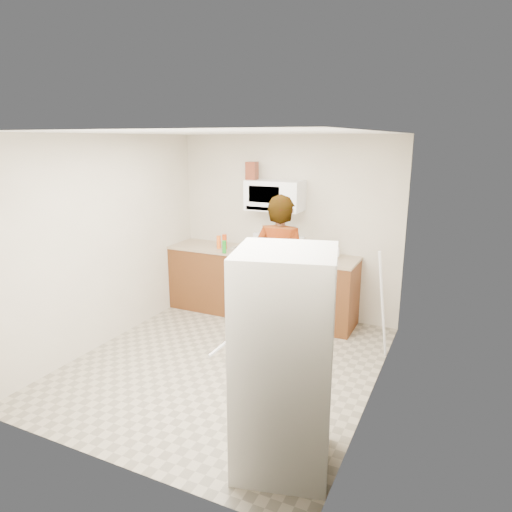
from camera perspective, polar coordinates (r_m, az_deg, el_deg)
The scene contains 20 objects.
floor at distance 5.26m, azimuth -3.82°, elevation -13.25°, with size 3.60×3.60×0.00m, color gray.
back_wall at distance 6.39m, azimuth 3.80°, elevation 3.68°, with size 3.20×0.02×2.50m, color beige.
right_wall at distance 4.28m, azimuth 14.85°, elevation -2.19°, with size 0.02×3.60×2.50m, color beige.
cabinet_left at distance 6.77m, azimuth -5.49°, elevation -2.72°, with size 1.12×0.62×0.90m, color #5D2F16.
counter_left at distance 6.65m, azimuth -5.58°, elevation 1.13°, with size 1.14×0.64×0.04m, color tan.
cabinet_right at distance 6.11m, azimuth 8.59°, elevation -4.74°, with size 0.80×0.62×0.90m, color #5D2F16.
counter_right at distance 5.97m, azimuth 8.76°, elevation -0.50°, with size 0.82×0.64×0.04m, color tan.
gas_range at distance 6.34m, azimuth 1.82°, elevation -3.52°, with size 0.76×0.65×1.13m.
microwave at distance 6.19m, azimuth 2.38°, elevation 7.57°, with size 0.76×0.38×0.40m, color white.
person at distance 5.48m, azimuth 3.00°, elevation -1.78°, with size 0.67×0.44×1.83m, color tan.
fridge at distance 3.45m, azimuth 3.54°, elevation -13.07°, with size 0.70×0.70×1.70m, color silver.
kettle at distance 6.01m, azimuth 9.39°, elevation 0.58°, with size 0.14×0.14×0.17m, color white.
jug at distance 6.29m, azimuth -0.51°, elevation 10.62°, with size 0.14×0.14×0.24m, color #622817.
saucepan at distance 6.43m, azimuth 0.77°, elevation 1.59°, with size 0.21×0.21×0.11m, color #ACACB0.
tray at distance 6.03m, azimuth 2.13°, elevation 0.18°, with size 0.25×0.16×0.05m, color white.
bottle_spray at distance 6.40m, azimuth -3.96°, elevation 1.78°, with size 0.06×0.06×0.21m, color #BE3B0E.
bottle_hot_sauce at distance 6.45m, azimuth -4.69°, elevation 1.74°, with size 0.06×0.06×0.18m, color orange.
bottle_green_cap at distance 6.18m, azimuth -3.99°, elevation 1.14°, with size 0.05×0.05×0.17m, color #17831A.
pot_lid at distance 6.40m, azimuth -2.46°, elevation 0.88°, with size 0.25×0.25×0.01m, color silver.
broom at distance 5.28m, azimuth 15.55°, elevation -5.95°, with size 0.03×0.03×1.30m, color silver.
Camera 1 is at (2.29, -4.06, 2.44)m, focal length 32.00 mm.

